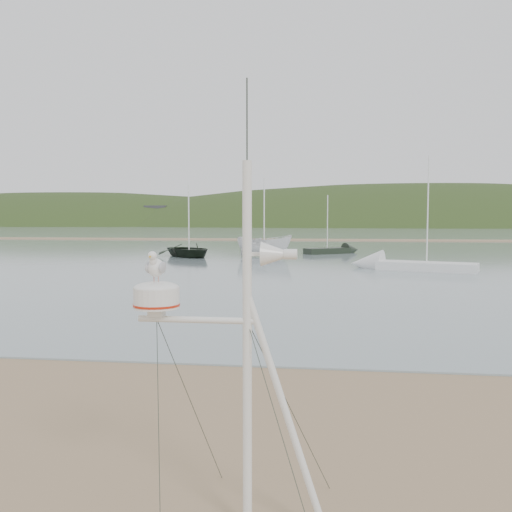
# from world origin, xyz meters

# --- Properties ---
(ground) EXTENTS (560.00, 560.00, 0.00)m
(ground) POSITION_xyz_m (0.00, 0.00, 0.00)
(ground) COLOR #886C4E
(ground) RESTS_ON ground
(water) EXTENTS (560.00, 256.00, 0.04)m
(water) POSITION_xyz_m (0.00, 132.00, 0.02)
(water) COLOR gray
(water) RESTS_ON ground
(sandbar) EXTENTS (560.00, 7.00, 0.07)m
(sandbar) POSITION_xyz_m (0.00, 70.00, 0.07)
(sandbar) COLOR #886C4E
(sandbar) RESTS_ON water
(hill_ridge) EXTENTS (620.00, 180.00, 80.00)m
(hill_ridge) POSITION_xyz_m (18.52, 235.00, -19.70)
(hill_ridge) COLOR #223415
(hill_ridge) RESTS_ON ground
(far_cottages) EXTENTS (294.40, 6.30, 8.00)m
(far_cottages) POSITION_xyz_m (3.00, 196.00, 4.00)
(far_cottages) COLOR beige
(far_cottages) RESTS_ON ground
(mast_rig) EXTENTS (1.99, 2.13, 4.50)m
(mast_rig) POSITION_xyz_m (2.30, -1.93, 1.09)
(mast_rig) COLOR white
(mast_rig) RESTS_ON ground
(boat_dark) EXTENTS (3.56, 3.34, 5.30)m
(boat_dark) POSITION_xyz_m (-7.78, 35.06, 2.69)
(boat_dark) COLOR black
(boat_dark) RESTS_ON water
(boat_white) EXTENTS (2.07, 2.03, 4.61)m
(boat_white) POSITION_xyz_m (-1.83, 36.05, 2.34)
(boat_white) COLOR white
(boat_white) RESTS_ON water
(sailboat_dark_mid) EXTENTS (5.27, 4.30, 5.54)m
(sailboat_dark_mid) POSITION_xyz_m (4.26, 41.35, 0.30)
(sailboat_dark_mid) COLOR black
(sailboat_dark_mid) RESTS_ON ground
(sailboat_white_near) EXTENTS (7.67, 4.24, 7.43)m
(sailboat_white_near) POSITION_xyz_m (7.12, 26.59, 0.30)
(sailboat_white_near) COLOR white
(sailboat_white_near) RESTS_ON ground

